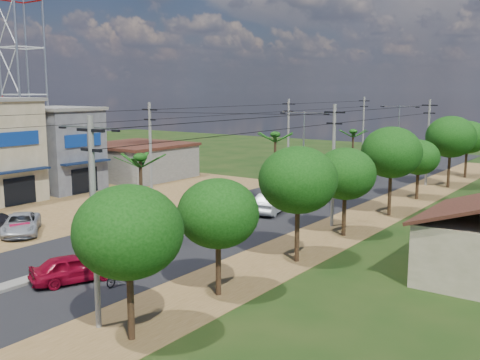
# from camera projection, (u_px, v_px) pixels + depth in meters

# --- Properties ---
(ground) EXTENTS (160.00, 160.00, 0.00)m
(ground) POSITION_uv_depth(u_px,v_px,m) (94.00, 262.00, 33.01)
(ground) COLOR black
(ground) RESTS_ON ground
(road) EXTENTS (12.00, 110.00, 0.04)m
(road) POSITION_uv_depth(u_px,v_px,m) (241.00, 215.00, 45.04)
(road) COLOR black
(road) RESTS_ON ground
(median) EXTENTS (1.00, 90.00, 0.18)m
(median) POSITION_uv_depth(u_px,v_px,m) (262.00, 208.00, 47.44)
(median) COLOR #605E56
(median) RESTS_ON ground
(dirt_lot_west) EXTENTS (18.00, 46.00, 0.04)m
(dirt_lot_west) POSITION_uv_depth(u_px,v_px,m) (52.00, 207.00, 48.05)
(dirt_lot_west) COLOR brown
(dirt_lot_west) RESTS_ON ground
(dirt_shoulder_east) EXTENTS (5.00, 90.00, 0.03)m
(dirt_shoulder_east) POSITION_uv_depth(u_px,v_px,m) (338.00, 231.00, 40.16)
(dirt_shoulder_east) COLOR brown
(dirt_shoulder_east) RESTS_ON ground
(shophouse_grey) EXTENTS (9.00, 6.40, 8.30)m
(shophouse_grey) POSITION_uv_depth(u_px,v_px,m) (57.00, 148.00, 56.21)
(shophouse_grey) COLOR #45464C
(shophouse_grey) RESTS_ON ground
(low_shed) EXTENTS (10.40, 10.40, 3.95)m
(low_shed) POSITION_uv_depth(u_px,v_px,m) (138.00, 161.00, 64.03)
(low_shed) COLOR #605E56
(low_shed) RESTS_ON ground
(tree_east_a) EXTENTS (4.40, 4.40, 6.37)m
(tree_east_a) POSITION_uv_depth(u_px,v_px,m) (128.00, 232.00, 22.02)
(tree_east_a) COLOR black
(tree_east_a) RESTS_ON ground
(tree_east_b) EXTENTS (4.00, 4.00, 5.83)m
(tree_east_b) POSITION_uv_depth(u_px,v_px,m) (218.00, 214.00, 27.01)
(tree_east_b) COLOR black
(tree_east_b) RESTS_ON ground
(tree_east_c) EXTENTS (4.60, 4.60, 6.83)m
(tree_east_c) POSITION_uv_depth(u_px,v_px,m) (298.00, 180.00, 32.27)
(tree_east_c) COLOR black
(tree_east_c) RESTS_ON ground
(tree_east_d) EXTENTS (4.20, 4.20, 6.13)m
(tree_east_d) POSITION_uv_depth(u_px,v_px,m) (345.00, 174.00, 38.15)
(tree_east_d) COLOR black
(tree_east_d) RESTS_ON ground
(tree_east_e) EXTENTS (4.80, 4.80, 7.14)m
(tree_east_e) POSITION_uv_depth(u_px,v_px,m) (392.00, 152.00, 44.33)
(tree_east_e) COLOR black
(tree_east_e) RESTS_ON ground
(tree_east_f) EXTENTS (3.80, 3.80, 5.52)m
(tree_east_f) POSITION_uv_depth(u_px,v_px,m) (419.00, 157.00, 51.18)
(tree_east_f) COLOR black
(tree_east_f) RESTS_ON ground
(tree_east_g) EXTENTS (5.00, 5.00, 7.38)m
(tree_east_g) POSITION_uv_depth(u_px,v_px,m) (451.00, 137.00, 57.03)
(tree_east_g) COLOR black
(tree_east_g) RESTS_ON ground
(tree_east_h) EXTENTS (4.40, 4.40, 6.52)m
(tree_east_h) POSITION_uv_depth(u_px,v_px,m) (468.00, 137.00, 63.72)
(tree_east_h) COLOR black
(tree_east_h) RESTS_ON ground
(palm_median_near) EXTENTS (2.00, 2.00, 6.15)m
(palm_median_near) POSITION_uv_depth(u_px,v_px,m) (140.00, 161.00, 35.33)
(palm_median_near) COLOR black
(palm_median_near) RESTS_ON ground
(palm_median_mid) EXTENTS (2.00, 2.00, 6.55)m
(palm_median_mid) POSITION_uv_depth(u_px,v_px,m) (275.00, 138.00, 48.12)
(palm_median_mid) COLOR black
(palm_median_mid) RESTS_ON ground
(palm_median_far) EXTENTS (2.00, 2.00, 5.85)m
(palm_median_far) POSITION_uv_depth(u_px,v_px,m) (353.00, 134.00, 61.06)
(palm_median_far) COLOR black
(palm_median_far) RESTS_ON ground
(streetlight_near) EXTENTS (5.10, 0.18, 8.00)m
(streetlight_near) POSITION_uv_depth(u_px,v_px,m) (90.00, 182.00, 32.24)
(streetlight_near) COLOR gray
(streetlight_near) RESTS_ON ground
(streetlight_mid) EXTENTS (5.10, 0.18, 8.00)m
(streetlight_mid) POSITION_uv_depth(u_px,v_px,m) (304.00, 146.00, 52.31)
(streetlight_mid) COLOR gray
(streetlight_mid) RESTS_ON ground
(streetlight_far) EXTENTS (5.10, 0.18, 8.00)m
(streetlight_far) POSITION_uv_depth(u_px,v_px,m) (399.00, 130.00, 72.37)
(streetlight_far) COLOR gray
(streetlight_far) RESTS_ON ground
(utility_pole_w_b) EXTENTS (1.60, 0.24, 9.00)m
(utility_pole_w_b) POSITION_uv_depth(u_px,v_px,m) (151.00, 154.00, 45.90)
(utility_pole_w_b) COLOR #605E56
(utility_pole_w_b) RESTS_ON ground
(utility_pole_w_c) EXTENTS (1.60, 0.24, 9.00)m
(utility_pole_w_c) POSITION_uv_depth(u_px,v_px,m) (288.00, 136.00, 63.56)
(utility_pole_w_c) COLOR #605E56
(utility_pole_w_c) RESTS_ON ground
(utility_pole_w_d) EXTENTS (1.60, 0.24, 9.00)m
(utility_pole_w_d) POSITION_uv_depth(u_px,v_px,m) (363.00, 126.00, 80.41)
(utility_pole_w_d) COLOR #605E56
(utility_pole_w_d) RESTS_ON ground
(utility_pole_e_a) EXTENTS (1.60, 0.24, 9.00)m
(utility_pole_e_a) POSITION_uv_depth(u_px,v_px,m) (94.00, 219.00, 23.12)
(utility_pole_e_a) COLOR #605E56
(utility_pole_e_a) RESTS_ON ground
(utility_pole_e_b) EXTENTS (1.60, 0.24, 9.00)m
(utility_pole_e_b) POSITION_uv_depth(u_px,v_px,m) (333.00, 163.00, 40.78)
(utility_pole_e_b) COLOR #605E56
(utility_pole_e_b) RESTS_ON ground
(utility_pole_e_c) EXTENTS (1.60, 0.24, 9.00)m
(utility_pole_e_c) POSITION_uv_depth(u_px,v_px,m) (428.00, 140.00, 58.43)
(utility_pole_e_c) COLOR #605E56
(utility_pole_e_c) RESTS_ON ground
(car_red_near) EXTENTS (3.26, 4.70, 1.49)m
(car_red_near) POSITION_uv_depth(u_px,v_px,m) (73.00, 269.00, 29.34)
(car_red_near) COLOR maroon
(car_red_near) RESTS_ON ground
(car_silver_mid) EXTENTS (2.78, 5.22, 1.64)m
(car_silver_mid) POSITION_uv_depth(u_px,v_px,m) (272.00, 203.00, 45.78)
(car_silver_mid) COLOR #ACB0B4
(car_silver_mid) RESTS_ON ground
(car_white_far) EXTENTS (4.34, 6.01, 1.62)m
(car_white_far) POSITION_uv_depth(u_px,v_px,m) (316.00, 179.00, 58.22)
(car_white_far) COLOR #B5B4B1
(car_white_far) RESTS_ON ground
(car_parked_silver) EXTENTS (5.40, 5.02, 1.41)m
(car_parked_silver) POSITION_uv_depth(u_px,v_px,m) (21.00, 224.00, 39.13)
(car_parked_silver) COLOR #ACB0B4
(car_parked_silver) RESTS_ON ground
(moto_rider_east) EXTENTS (0.67, 1.75, 0.91)m
(moto_rider_east) POSITION_uv_depth(u_px,v_px,m) (119.00, 277.00, 28.97)
(moto_rider_east) COLOR black
(moto_rider_east) RESTS_ON ground
(moto_rider_west_a) EXTENTS (0.77, 1.77, 0.90)m
(moto_rider_west_a) POSITION_uv_depth(u_px,v_px,m) (227.00, 194.00, 51.65)
(moto_rider_west_a) COLOR black
(moto_rider_west_a) RESTS_ON ground
(moto_rider_west_b) EXTENTS (1.22, 1.86, 1.09)m
(moto_rider_west_b) POSITION_uv_depth(u_px,v_px,m) (287.00, 185.00, 56.01)
(moto_rider_west_b) COLOR black
(moto_rider_west_b) RESTS_ON ground
(roadside_sign) EXTENTS (0.55, 1.27, 1.10)m
(roadside_sign) POSITION_uv_depth(u_px,v_px,m) (20.00, 231.00, 37.88)
(roadside_sign) COLOR maroon
(roadside_sign) RESTS_ON ground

